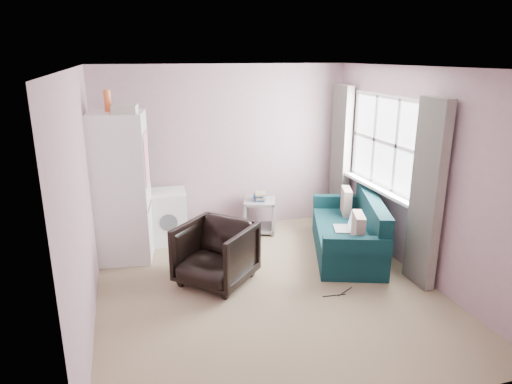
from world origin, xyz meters
TOP-DOWN VIEW (x-y plane):
  - room at (0.02, 0.01)m, footprint 3.84×4.24m
  - armchair at (-0.53, 0.32)m, footprint 1.08×1.08m
  - fridge at (-1.53, 1.36)m, footprint 0.77×0.76m
  - washing_machine at (-0.94, 1.76)m, footprint 0.57×0.57m
  - side_table at (0.45, 1.74)m, footprint 0.59×0.59m
  - sofa at (1.41, 0.61)m, footprint 1.37×1.96m
  - window_dressing at (1.78, 0.70)m, footprint 0.17×2.62m
  - floor_cables at (0.76, -0.37)m, footprint 0.42×0.15m

SIDE VIEW (x-z plane):
  - floor_cables at x=0.76m, z-range 0.00..0.01m
  - sofa at x=1.41m, z-range -0.11..0.69m
  - side_table at x=0.45m, z-range -0.02..0.61m
  - washing_machine at x=-0.94m, z-range 0.02..0.77m
  - armchair at x=-0.53m, z-range 0.00..0.81m
  - fridge at x=-1.53m, z-range -0.12..2.09m
  - window_dressing at x=1.78m, z-range 0.02..2.20m
  - room at x=0.02m, z-range -0.02..2.52m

